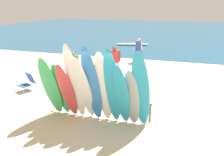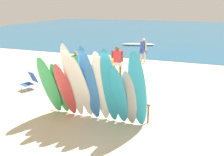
{
  "view_description": "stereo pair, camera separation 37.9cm",
  "coord_description": "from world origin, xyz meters",
  "px_view_note": "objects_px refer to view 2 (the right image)",
  "views": [
    {
      "loc": [
        2.71,
        -7.27,
        3.82
      ],
      "look_at": [
        0.0,
        1.21,
        1.03
      ],
      "focal_mm": 38.27,
      "sensor_mm": 36.0,
      "label": 1
    },
    {
      "loc": [
        3.07,
        -7.15,
        3.82
      ],
      "look_at": [
        0.0,
        1.21,
        1.03
      ],
      "focal_mm": 38.27,
      "sensor_mm": 36.0,
      "label": 2
    }
  ],
  "objects_px": {
    "surfboard_red_2": "(65,91)",
    "surfboard_grey_9": "(129,99)",
    "surfboard_teal_8": "(119,96)",
    "beach_chair_blue": "(61,83)",
    "surfboard_rack": "(100,101)",
    "beachgoer_near_rack": "(109,69)",
    "beach_chair_red": "(56,75)",
    "beach_chair_striped": "(30,81)",
    "surfboard_white_6": "(101,88)",
    "surfboard_green_1": "(60,89)",
    "surfboard_white_3": "(73,83)",
    "surfboard_teal_10": "(138,92)",
    "surfboard_teal_7": "(110,88)",
    "surfboard_green_0": "(50,86)",
    "distant_boat": "(138,44)",
    "beachgoer_by_water": "(143,49)",
    "surfboard_blue_5": "(90,85)",
    "beachgoer_photographing": "(117,60)",
    "surfboard_white_4": "(82,89)",
    "beachgoer_midbeach": "(76,64)"
  },
  "relations": [
    {
      "from": "beachgoer_near_rack",
      "to": "beachgoer_photographing",
      "type": "distance_m",
      "value": 1.62
    },
    {
      "from": "surfboard_red_2",
      "to": "surfboard_grey_9",
      "type": "distance_m",
      "value": 2.18
    },
    {
      "from": "surfboard_white_3",
      "to": "surfboard_teal_8",
      "type": "distance_m",
      "value": 1.58
    },
    {
      "from": "beach_chair_red",
      "to": "surfboard_green_0",
      "type": "bearing_deg",
      "value": -40.47
    },
    {
      "from": "beachgoer_by_water",
      "to": "surfboard_grey_9",
      "type": "bearing_deg",
      "value": 138.02
    },
    {
      "from": "surfboard_green_0",
      "to": "surfboard_teal_7",
      "type": "bearing_deg",
      "value": -0.67
    },
    {
      "from": "beachgoer_near_rack",
      "to": "beach_chair_red",
      "type": "height_order",
      "value": "beachgoer_near_rack"
    },
    {
      "from": "beach_chair_red",
      "to": "beach_chair_striped",
      "type": "height_order",
      "value": "beach_chair_red"
    },
    {
      "from": "surfboard_red_2",
      "to": "surfboard_grey_9",
      "type": "bearing_deg",
      "value": 7.48
    },
    {
      "from": "distant_boat",
      "to": "beachgoer_near_rack",
      "type": "bearing_deg",
      "value": -82.5
    },
    {
      "from": "surfboard_teal_8",
      "to": "beach_chair_blue",
      "type": "xyz_separation_m",
      "value": [
        -3.44,
        2.18,
        -0.67
      ]
    },
    {
      "from": "surfboard_green_0",
      "to": "beachgoer_by_water",
      "type": "relative_size",
      "value": 1.47
    },
    {
      "from": "surfboard_white_3",
      "to": "surfboard_rack",
      "type": "bearing_deg",
      "value": 49.43
    },
    {
      "from": "surfboard_teal_8",
      "to": "beach_chair_striped",
      "type": "bearing_deg",
      "value": 162.19
    },
    {
      "from": "surfboard_rack",
      "to": "surfboard_white_3",
      "type": "xyz_separation_m",
      "value": [
        -0.64,
        -0.73,
        0.83
      ]
    },
    {
      "from": "surfboard_rack",
      "to": "surfboard_green_1",
      "type": "distance_m",
      "value": 1.46
    },
    {
      "from": "beach_chair_red",
      "to": "surfboard_blue_5",
      "type": "bearing_deg",
      "value": -24.18
    },
    {
      "from": "surfboard_grey_9",
      "to": "surfboard_white_4",
      "type": "bearing_deg",
      "value": -171.56
    },
    {
      "from": "surfboard_white_6",
      "to": "surfboard_green_1",
      "type": "bearing_deg",
      "value": 174.74
    },
    {
      "from": "surfboard_red_2",
      "to": "surfboard_teal_10",
      "type": "height_order",
      "value": "surfboard_teal_10"
    },
    {
      "from": "surfboard_white_3",
      "to": "surfboard_teal_8",
      "type": "height_order",
      "value": "surfboard_white_3"
    },
    {
      "from": "surfboard_blue_5",
      "to": "beach_chair_red",
      "type": "bearing_deg",
      "value": 140.81
    },
    {
      "from": "surfboard_green_1",
      "to": "surfboard_red_2",
      "type": "xyz_separation_m",
      "value": [
        0.31,
        -0.15,
        0.04
      ]
    },
    {
      "from": "surfboard_white_4",
      "to": "beach_chair_blue",
      "type": "relative_size",
      "value": 2.89
    },
    {
      "from": "surfboard_grey_9",
      "to": "surfboard_teal_7",
      "type": "bearing_deg",
      "value": -164.66
    },
    {
      "from": "distant_boat",
      "to": "surfboard_green_1",
      "type": "bearing_deg",
      "value": -86.03
    },
    {
      "from": "beachgoer_near_rack",
      "to": "distant_boat",
      "type": "height_order",
      "value": "beachgoer_near_rack"
    },
    {
      "from": "surfboard_rack",
      "to": "beach_chair_striped",
      "type": "bearing_deg",
      "value": 161.67
    },
    {
      "from": "surfboard_white_3",
      "to": "surfboard_grey_9",
      "type": "relative_size",
      "value": 1.38
    },
    {
      "from": "surfboard_teal_10",
      "to": "beach_chair_red",
      "type": "distance_m",
      "value": 5.9
    },
    {
      "from": "surfboard_white_3",
      "to": "surfboard_white_4",
      "type": "bearing_deg",
      "value": 14.27
    },
    {
      "from": "surfboard_teal_10",
      "to": "beachgoer_by_water",
      "type": "distance_m",
      "value": 9.15
    },
    {
      "from": "surfboard_green_0",
      "to": "beachgoer_photographing",
      "type": "bearing_deg",
      "value": 81.56
    },
    {
      "from": "beach_chair_red",
      "to": "beachgoer_midbeach",
      "type": "bearing_deg",
      "value": 73.28
    },
    {
      "from": "surfboard_green_1",
      "to": "surfboard_grey_9",
      "type": "height_order",
      "value": "surfboard_grey_9"
    },
    {
      "from": "surfboard_white_3",
      "to": "surfboard_teal_10",
      "type": "distance_m",
      "value": 2.14
    },
    {
      "from": "surfboard_teal_10",
      "to": "beach_chair_red",
      "type": "xyz_separation_m",
      "value": [
        -4.91,
        3.15,
        -0.89
      ]
    },
    {
      "from": "beachgoer_by_water",
      "to": "distant_boat",
      "type": "bearing_deg",
      "value": -35.56
    },
    {
      "from": "surfboard_white_3",
      "to": "beach_chair_red",
      "type": "distance_m",
      "value": 4.35
    },
    {
      "from": "surfboard_teal_8",
      "to": "surfboard_white_6",
      "type": "bearing_deg",
      "value": -178.13
    },
    {
      "from": "beach_chair_blue",
      "to": "beachgoer_by_water",
      "type": "bearing_deg",
      "value": 92.02
    },
    {
      "from": "surfboard_teal_8",
      "to": "surfboard_grey_9",
      "type": "distance_m",
      "value": 0.32
    },
    {
      "from": "surfboard_blue_5",
      "to": "beach_chair_striped",
      "type": "bearing_deg",
      "value": 157.42
    },
    {
      "from": "surfboard_red_2",
      "to": "surfboard_white_6",
      "type": "bearing_deg",
      "value": 6.29
    },
    {
      "from": "surfboard_rack",
      "to": "beach_chair_striped",
      "type": "xyz_separation_m",
      "value": [
        -4.07,
        1.35,
        -0.11
      ]
    },
    {
      "from": "surfboard_grey_9",
      "to": "surfboard_rack",
      "type": "bearing_deg",
      "value": 159.97
    },
    {
      "from": "beach_chair_striped",
      "to": "surfboard_teal_8",
      "type": "bearing_deg",
      "value": 1.12
    },
    {
      "from": "surfboard_teal_10",
      "to": "beachgoer_by_water",
      "type": "bearing_deg",
      "value": 107.44
    },
    {
      "from": "surfboard_teal_7",
      "to": "beach_chair_red",
      "type": "bearing_deg",
      "value": 141.73
    },
    {
      "from": "distant_boat",
      "to": "surfboard_teal_8",
      "type": "bearing_deg",
      "value": -78.1
    }
  ]
}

